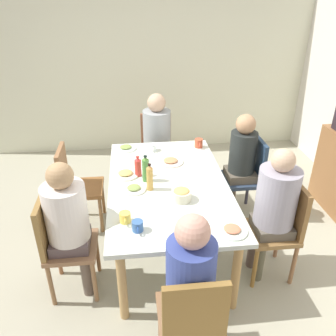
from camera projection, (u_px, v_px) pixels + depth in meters
ground_plane at (168, 244)px, 3.48m from camera, size 5.69×5.69×0.00m
wall_left at (149, 63)px, 4.99m from camera, size 0.12×4.89×2.60m
dining_table at (168, 189)px, 3.17m from camera, size 1.81×1.07×0.72m
chair_0 at (75, 183)px, 3.55m from camera, size 0.40×0.40×0.90m
chair_1 at (247, 173)px, 3.73m from camera, size 0.40×0.40×0.90m
person_1 at (241, 158)px, 3.63m from camera, size 0.30×0.30×1.18m
chair_2 at (191, 319)px, 2.11m from camera, size 0.40×0.40×0.90m
person_2 at (190, 282)px, 2.09m from camera, size 0.30×0.30×1.22m
chair_3 at (61, 241)px, 2.75m from camera, size 0.40×0.40×0.90m
person_3 at (68, 218)px, 2.66m from camera, size 0.33×0.33×1.20m
chair_4 at (157, 145)px, 4.37m from camera, size 0.40×0.40×0.90m
person_4 at (157, 132)px, 4.18m from camera, size 0.33×0.33×1.20m
chair_5 at (281, 225)px, 2.93m from camera, size 0.40×0.40×0.90m
person_5 at (275, 203)px, 2.82m from camera, size 0.33×0.33×1.22m
plate_0 at (171, 161)px, 3.48m from camera, size 0.25×0.25×0.04m
plate_1 at (126, 148)px, 3.76m from camera, size 0.22×0.22×0.04m
plate_2 at (126, 174)px, 3.25m from camera, size 0.25×0.25×0.04m
plate_3 at (134, 189)px, 3.02m from camera, size 0.21×0.21×0.04m
plate_4 at (232, 230)px, 2.51m from camera, size 0.23×0.23×0.04m
bowl_0 at (181, 194)px, 2.87m from camera, size 0.17×0.17×0.10m
cup_0 at (153, 147)px, 3.72m from camera, size 0.12×0.08×0.08m
cup_1 at (125, 217)px, 2.60m from camera, size 0.12×0.09×0.08m
cup_2 at (199, 143)px, 3.79m from camera, size 0.12×0.09×0.10m
cup_3 at (138, 226)px, 2.51m from camera, size 0.12×0.08×0.08m
bottle_0 at (150, 178)px, 2.98m from camera, size 0.06×0.06×0.25m
bottle_1 at (138, 167)px, 3.21m from camera, size 0.06×0.06×0.20m
bottle_2 at (146, 169)px, 3.11m from camera, size 0.06×0.06×0.25m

